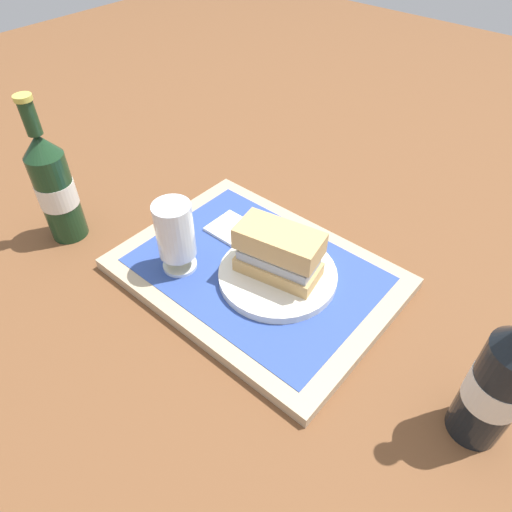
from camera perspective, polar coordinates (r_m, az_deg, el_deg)
ground_plane at (r=0.78m, az=-0.00°, el=-2.68°), size 3.00×3.00×0.00m
tray at (r=0.77m, az=-0.00°, el=-2.16°), size 0.44×0.32×0.02m
placemat at (r=0.76m, az=-0.00°, el=-1.60°), size 0.38×0.27×0.00m
plate at (r=0.74m, az=2.67°, el=-2.35°), size 0.19×0.19×0.01m
sandwich at (r=0.71m, az=2.56°, el=0.57°), size 0.14×0.09×0.08m
beer_glass at (r=0.73m, az=-9.86°, el=2.53°), size 0.06×0.06×0.12m
napkin_folded at (r=0.83m, az=-2.62°, el=3.19°), size 0.09×0.07×0.01m
beer_bottle at (r=0.87m, az=-23.50°, el=7.82°), size 0.07×0.07×0.27m
second_bottle at (r=0.60m, az=27.82°, el=-13.53°), size 0.07×0.07×0.27m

